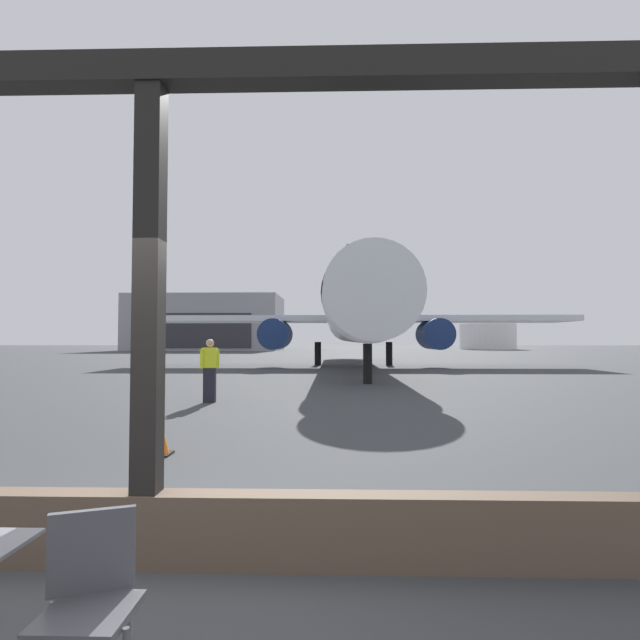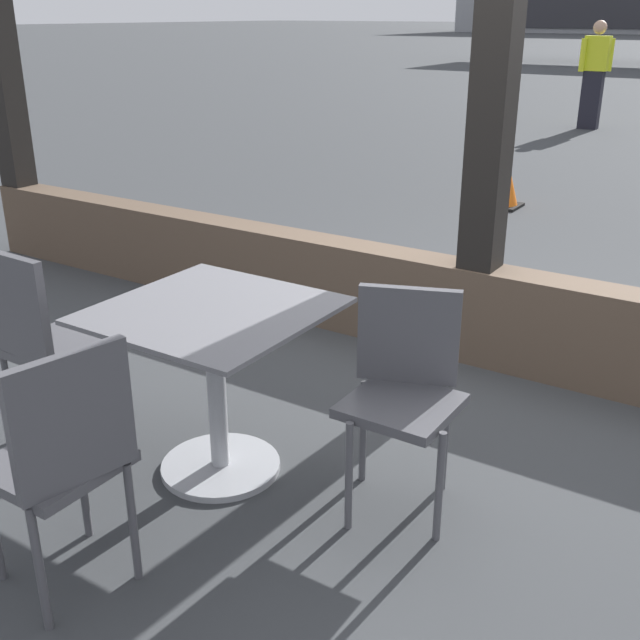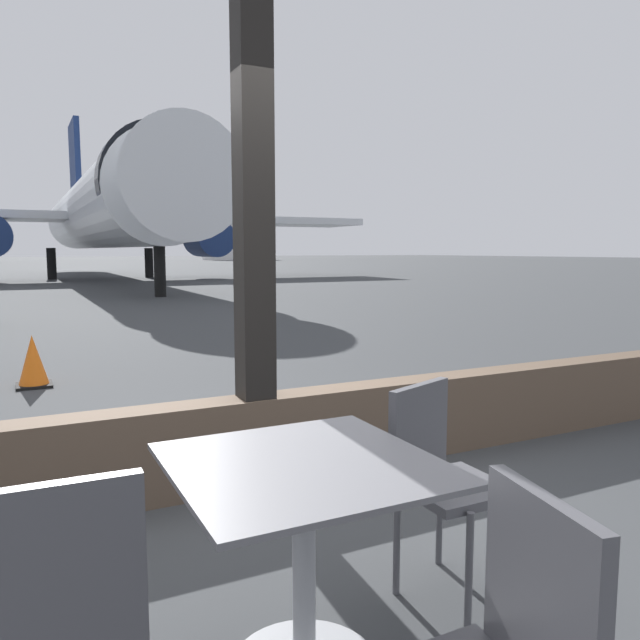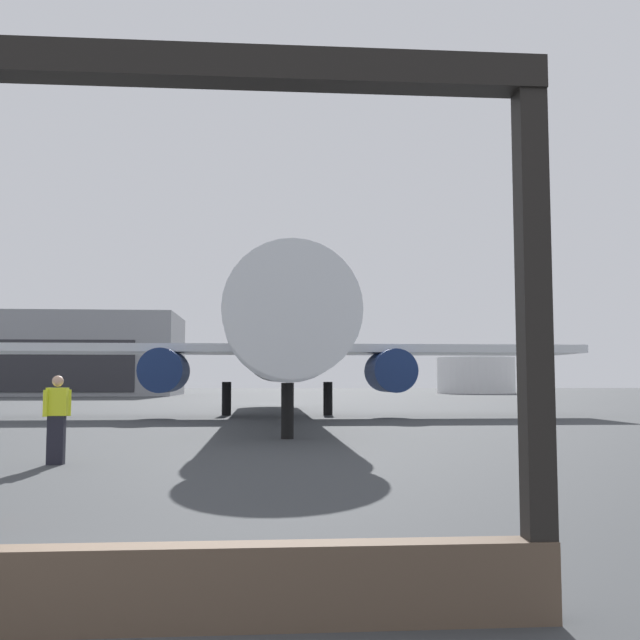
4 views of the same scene
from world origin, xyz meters
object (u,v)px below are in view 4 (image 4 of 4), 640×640
at_px(airplane, 279,343).
at_px(fuel_storage_tank, 476,375).
at_px(distant_hangar, 69,355).
at_px(ground_crew_worker, 57,418).

xyz_separation_m(airplane, fuel_storage_tank, (26.52, 59.33, -1.07)).
relative_size(airplane, distant_hangar, 1.34).
height_order(airplane, distant_hangar, airplane).
bearing_deg(fuel_storage_tank, ground_crew_worker, -111.94).
xyz_separation_m(ground_crew_worker, fuel_storage_tank, (31.27, 77.62, 1.38)).
distance_m(ground_crew_worker, distant_hangar, 70.83).
xyz_separation_m(airplane, ground_crew_worker, (-4.74, -18.28, -2.45)).
relative_size(distant_hangar, fuel_storage_tank, 2.44).
xyz_separation_m(distant_hangar, fuel_storage_tank, (48.71, 9.07, -2.17)).
height_order(ground_crew_worker, distant_hangar, distant_hangar).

